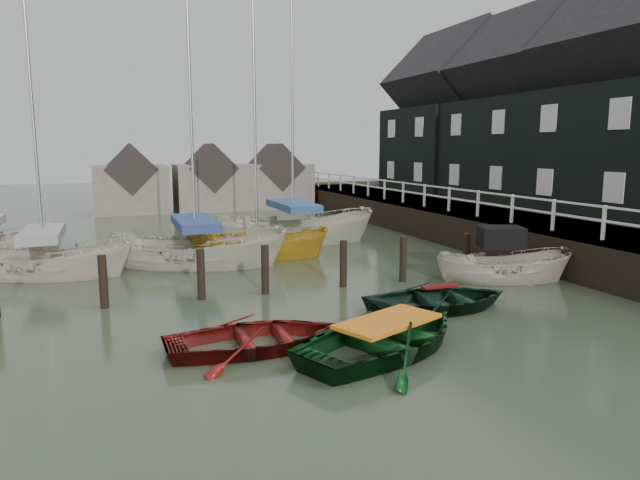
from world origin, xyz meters
name	(u,v)px	position (x,y,z in m)	size (l,w,h in m)	color
ground	(344,319)	(0.00, 0.00, 0.00)	(120.00, 120.00, 0.00)	#2A3723
pier	(452,222)	(9.48, 10.00, 0.71)	(3.04, 32.00, 2.70)	black
land_strip	(547,232)	(15.00, 10.00, 0.00)	(14.00, 38.00, 1.50)	black
quay_houses	(576,113)	(14.99, 8.66, 5.68)	(6.52, 28.14, 10.01)	black
mooring_pilings	(268,276)	(-1.11, 3.00, 0.50)	(13.72, 0.22, 1.80)	black
far_sheds	(207,182)	(0.83, 26.00, 1.86)	(14.00, 4.08, 4.39)	#665B51
rowboat_red	(256,349)	(-2.52, -1.32, 0.00)	(2.65, 3.72, 0.77)	#5F100D
rowboat_green	(387,352)	(-0.05, -2.42, 0.00)	(3.10, 4.34, 0.90)	black
rowboat_dkgreen	(439,309)	(2.61, -0.09, 0.00)	(2.77, 3.88, 0.80)	black
motorboat	(503,278)	(6.16, 1.97, 0.10)	(4.46, 3.00, 2.50)	beige
sailboat_a	(45,274)	(-7.35, 7.71, 0.07)	(6.29, 4.32, 11.33)	beige
sailboat_b	(196,263)	(-2.49, 7.76, 0.06)	(6.96, 4.88, 12.17)	beige
sailboat_c	(257,256)	(-0.07, 8.58, 0.02)	(5.83, 3.92, 10.39)	#BC8D23
sailboat_d	(293,241)	(2.23, 11.31, 0.06)	(7.49, 4.30, 11.79)	beige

